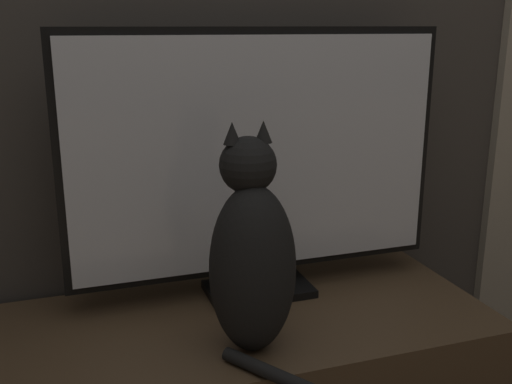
# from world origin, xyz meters

# --- Properties ---
(tv) EXTENTS (0.95, 0.16, 0.67)m
(tv) POSITION_xyz_m (0.11, 1.04, 0.82)
(tv) COLOR black
(tv) RESTS_ON tv_stand
(cat) EXTENTS (0.19, 0.31, 0.49)m
(cat) POSITION_xyz_m (0.01, 0.78, 0.68)
(cat) COLOR black
(cat) RESTS_ON tv_stand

